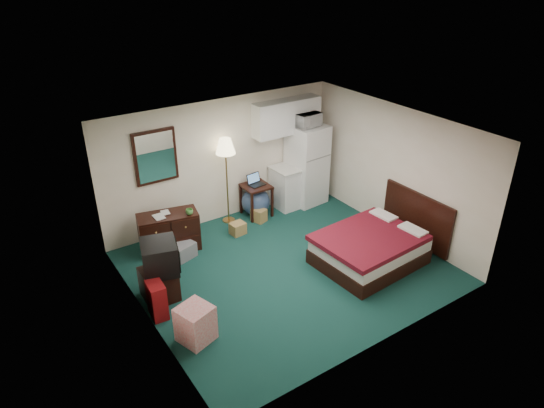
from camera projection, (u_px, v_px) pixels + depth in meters
floor at (286, 267)px, 8.53m from camera, size 5.00×4.50×0.01m
ceiling at (288, 131)px, 7.38m from camera, size 5.00×4.50×0.01m
walls at (287, 204)px, 7.95m from camera, size 5.01×4.51×2.50m
mirror at (155, 157)px, 8.74m from camera, size 0.80×0.06×1.00m
upper_cabinets at (287, 117)px, 9.88m from camera, size 1.50×0.35×0.70m
headboard at (416, 218)px, 8.98m from camera, size 0.06×1.56×1.00m
dresser at (169, 232)px, 8.89m from camera, size 1.15×0.71×0.73m
floor_lamp at (227, 181)px, 9.61m from camera, size 0.49×0.49×1.79m
desk at (256, 200)px, 10.09m from camera, size 0.56×0.56×0.68m
exercise_ball at (256, 202)px, 10.13m from camera, size 0.66×0.66×0.59m
kitchen_counter at (291, 186)px, 10.47m from camera, size 0.81×0.63×0.87m
fridge at (307, 164)px, 10.43m from camera, size 0.78×0.78×1.74m
bed at (369, 249)px, 8.53m from camera, size 1.84×1.48×0.56m
tv_stand at (159, 284)px, 7.67m from camera, size 0.52×0.56×0.50m
suitcase at (157, 300)px, 7.25m from camera, size 0.25×0.38×0.59m
retail_box at (195, 324)px, 6.81m from camera, size 0.55×0.55×0.55m
file_bin at (184, 251)px, 8.74m from camera, size 0.47×0.41×0.28m
cardboard_box_a at (238, 228)px, 9.49m from camera, size 0.30×0.26×0.24m
cardboard_box_b at (259, 215)px, 9.94m from camera, size 0.30×0.33×0.27m
laptop at (257, 180)px, 9.90m from camera, size 0.35×0.30×0.22m
crt_tv at (160, 257)px, 7.45m from camera, size 0.68×0.71×0.50m
microwave at (308, 118)px, 9.89m from camera, size 0.54×0.34×0.35m
book_a at (153, 213)px, 8.52m from camera, size 0.18×0.02×0.24m
book_b at (161, 209)px, 8.69m from camera, size 0.15×0.04×0.20m
mug at (189, 211)px, 8.69m from camera, size 0.14×0.12×0.13m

